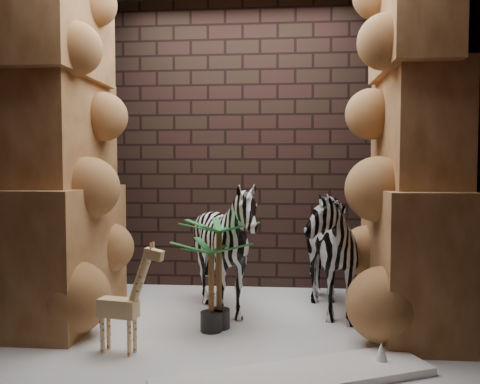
# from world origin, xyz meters

# --- Properties ---
(floor) EXTENTS (3.50, 3.50, 0.00)m
(floor) POSITION_xyz_m (0.00, 0.00, 0.00)
(floor) COLOR silver
(floor) RESTS_ON ground
(wall_back) EXTENTS (3.50, 0.00, 3.50)m
(wall_back) POSITION_xyz_m (0.00, 1.25, 1.50)
(wall_back) COLOR black
(wall_back) RESTS_ON ground
(wall_front) EXTENTS (3.50, 0.00, 3.50)m
(wall_front) POSITION_xyz_m (0.00, -1.25, 1.50)
(wall_front) COLOR black
(wall_front) RESTS_ON ground
(wall_left) EXTENTS (0.00, 3.00, 3.00)m
(wall_left) POSITION_xyz_m (-1.75, 0.00, 1.50)
(wall_left) COLOR black
(wall_left) RESTS_ON ground
(wall_right) EXTENTS (0.00, 3.00, 3.00)m
(wall_right) POSITION_xyz_m (1.75, 0.00, 1.50)
(wall_right) COLOR black
(wall_right) RESTS_ON ground
(rock_pillar_left) EXTENTS (0.68, 1.30, 3.00)m
(rock_pillar_left) POSITION_xyz_m (-1.40, 0.00, 1.50)
(rock_pillar_left) COLOR tan
(rock_pillar_left) RESTS_ON floor
(rock_pillar_right) EXTENTS (0.58, 1.25, 3.00)m
(rock_pillar_right) POSITION_xyz_m (1.42, 0.00, 1.50)
(rock_pillar_right) COLOR tan
(rock_pillar_right) RESTS_ON floor
(zebra_right) EXTENTS (0.79, 1.17, 1.27)m
(zebra_right) POSITION_xyz_m (0.74, 0.38, 0.63)
(zebra_right) COLOR white
(zebra_right) RESTS_ON floor
(zebra_left) EXTENTS (1.20, 1.35, 1.03)m
(zebra_left) POSITION_xyz_m (-0.06, 0.24, 0.52)
(zebra_left) COLOR white
(zebra_left) RESTS_ON floor
(giraffe_toy) EXTENTS (0.43, 0.21, 0.79)m
(giraffe_toy) POSITION_xyz_m (-0.69, -0.68, 0.40)
(giraffe_toy) COLOR #F6D18D
(giraffe_toy) RESTS_ON floor
(palm_front) EXTENTS (0.36, 0.36, 0.87)m
(palm_front) POSITION_xyz_m (-0.07, -0.10, 0.43)
(palm_front) COLOR #23703A
(palm_front) RESTS_ON floor
(palm_back) EXTENTS (0.36, 0.36, 0.71)m
(palm_back) POSITION_xyz_m (-0.12, -0.19, 0.36)
(palm_back) COLOR #23703A
(palm_back) RESTS_ON floor
(surfboard) EXTENTS (1.72, 1.07, 0.05)m
(surfboard) POSITION_xyz_m (0.50, -1.03, 0.03)
(surfboard) COLOR white
(surfboard) RESTS_ON floor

